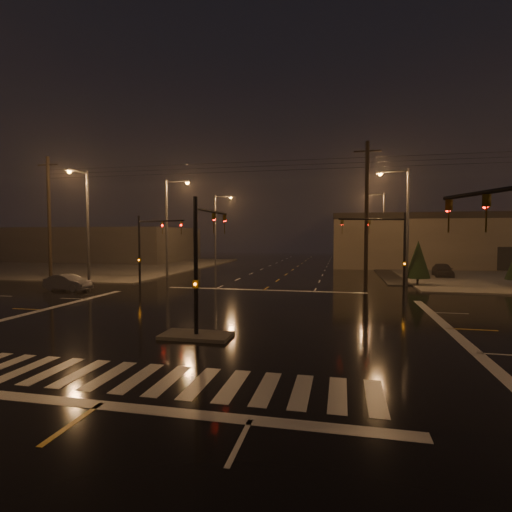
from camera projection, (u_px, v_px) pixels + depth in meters
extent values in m
plane|color=black|center=(224.00, 318.00, 21.00)|extent=(140.00, 140.00, 0.00)
cube|color=#4C4944|center=(82.00, 266.00, 56.62)|extent=(36.00, 36.00, 0.12)
cube|color=#4C4944|center=(196.00, 335.00, 17.10)|extent=(3.00, 1.60, 0.15)
cube|color=beige|center=(138.00, 378.00, 12.22)|extent=(15.00, 2.60, 0.01)
cube|color=beige|center=(99.00, 405.00, 10.27)|extent=(16.00, 0.50, 0.01)
cube|color=beige|center=(264.00, 290.00, 31.74)|extent=(16.00, 0.50, 0.01)
cube|color=#3C3935|center=(101.00, 244.00, 69.24)|extent=(30.00, 18.00, 5.60)
cylinder|color=black|center=(196.00, 267.00, 16.94)|extent=(0.18, 0.18, 6.00)
cylinder|color=black|center=(212.00, 212.00, 19.01)|extent=(0.12, 4.50, 0.12)
imported|color=#594707|center=(225.00, 215.00, 20.99)|extent=(0.16, 0.20, 1.00)
cube|color=#594707|center=(196.00, 284.00, 16.98)|extent=(0.25, 0.18, 0.35)
cylinder|color=black|center=(405.00, 254.00, 28.88)|extent=(0.18, 0.18, 6.00)
cylinder|color=black|center=(372.00, 219.00, 28.41)|extent=(4.74, 1.82, 0.12)
imported|color=#594707|center=(342.00, 220.00, 28.11)|extent=(0.24, 0.22, 1.00)
cube|color=#594707|center=(404.00, 264.00, 28.91)|extent=(0.25, 0.18, 0.35)
cylinder|color=black|center=(139.00, 252.00, 33.31)|extent=(0.18, 0.18, 6.00)
cylinder|color=black|center=(160.00, 221.00, 31.85)|extent=(4.74, 1.82, 0.12)
imported|color=#594707|center=(181.00, 221.00, 30.66)|extent=(0.24, 0.22, 1.00)
cube|color=#594707|center=(140.00, 260.00, 33.35)|extent=(0.25, 0.18, 0.35)
cylinder|color=black|center=(492.00, 191.00, 10.23)|extent=(1.48, 3.80, 0.12)
imported|color=#594707|center=(449.00, 199.00, 12.01)|extent=(0.22, 0.24, 1.00)
cylinder|color=#38383A|center=(167.00, 229.00, 40.74)|extent=(0.24, 0.24, 10.00)
cylinder|color=#38383A|center=(177.00, 181.00, 40.23)|extent=(2.40, 0.14, 0.14)
cube|color=#38383A|center=(187.00, 182.00, 40.01)|extent=(0.70, 0.30, 0.18)
sphere|color=orange|center=(187.00, 183.00, 40.01)|extent=(0.32, 0.32, 0.32)
cylinder|color=#38383A|center=(215.00, 231.00, 56.36)|extent=(0.24, 0.24, 10.00)
cylinder|color=#38383A|center=(223.00, 196.00, 55.85)|extent=(2.40, 0.14, 0.14)
cube|color=#38383A|center=(231.00, 197.00, 55.62)|extent=(0.70, 0.30, 0.18)
sphere|color=orange|center=(231.00, 198.00, 55.63)|extent=(0.32, 0.32, 0.32)
cylinder|color=#38383A|center=(408.00, 228.00, 33.93)|extent=(0.24, 0.24, 10.00)
cylinder|color=#38383A|center=(394.00, 171.00, 33.93)|extent=(2.40, 0.14, 0.14)
cube|color=#38383A|center=(380.00, 172.00, 34.17)|extent=(0.70, 0.30, 0.18)
sphere|color=orange|center=(380.00, 174.00, 34.17)|extent=(0.32, 0.32, 0.32)
cylinder|color=#38383A|center=(384.00, 230.00, 53.45)|extent=(0.24, 0.24, 10.00)
cylinder|color=#38383A|center=(375.00, 195.00, 53.45)|extent=(2.40, 0.14, 0.14)
cube|color=#38383A|center=(366.00, 195.00, 53.69)|extent=(0.70, 0.30, 0.18)
sphere|color=orange|center=(366.00, 196.00, 53.69)|extent=(0.32, 0.32, 0.32)
cylinder|color=#38383A|center=(88.00, 228.00, 35.35)|extent=(0.24, 0.24, 10.00)
cylinder|color=#38383A|center=(78.00, 171.00, 33.92)|extent=(0.14, 2.40, 0.14)
cube|color=#38383A|center=(69.00, 170.00, 32.85)|extent=(0.30, 0.70, 0.18)
sphere|color=orange|center=(69.00, 171.00, 32.86)|extent=(0.32, 0.32, 0.32)
cylinder|color=black|center=(49.00, 219.00, 39.00)|extent=(0.32, 0.32, 12.00)
cube|color=black|center=(48.00, 165.00, 38.73)|extent=(2.20, 0.12, 0.12)
cylinder|color=black|center=(367.00, 215.00, 32.66)|extent=(0.32, 0.32, 12.00)
cube|color=black|center=(367.00, 151.00, 32.39)|extent=(2.20, 0.12, 0.12)
cylinder|color=black|center=(418.00, 282.00, 34.30)|extent=(0.18, 0.18, 0.70)
cone|color=black|center=(418.00, 259.00, 34.20)|extent=(2.06, 2.06, 3.22)
imported|color=black|center=(443.00, 270.00, 41.37)|extent=(2.07, 4.49, 1.49)
imported|color=#5C5D64|center=(68.00, 283.00, 31.39)|extent=(4.05, 1.90, 1.28)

